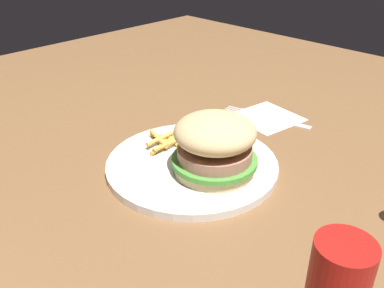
# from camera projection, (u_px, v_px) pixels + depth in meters

# --- Properties ---
(ground_plane) EXTENTS (1.60, 1.60, 0.00)m
(ground_plane) POSITION_uv_depth(u_px,v_px,m) (187.00, 180.00, 0.62)
(ground_plane) COLOR brown
(plate) EXTENTS (0.26, 0.26, 0.01)m
(plate) POSITION_uv_depth(u_px,v_px,m) (192.00, 165.00, 0.64)
(plate) COLOR white
(plate) RESTS_ON ground_plane
(sandwich) EXTENTS (0.12, 0.12, 0.09)m
(sandwich) POSITION_uv_depth(u_px,v_px,m) (215.00, 144.00, 0.60)
(sandwich) COLOR tan
(sandwich) RESTS_ON plate
(fries_pile) EXTENTS (0.10, 0.09, 0.01)m
(fries_pile) POSITION_uv_depth(u_px,v_px,m) (169.00, 142.00, 0.68)
(fries_pile) COLOR gold
(fries_pile) RESTS_ON plate
(napkin) EXTENTS (0.13, 0.13, 0.00)m
(napkin) POSITION_uv_depth(u_px,v_px,m) (267.00, 117.00, 0.80)
(napkin) COLOR white
(napkin) RESTS_ON ground_plane
(fork) EXTENTS (0.05, 0.17, 0.00)m
(fork) POSITION_uv_depth(u_px,v_px,m) (266.00, 116.00, 0.80)
(fork) COLOR silver
(fork) RESTS_ON napkin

